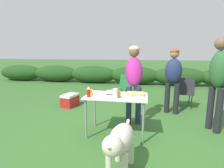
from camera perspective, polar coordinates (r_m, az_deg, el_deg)
ground_plane at (r=3.40m, az=1.36°, el=-15.93°), size 60.00×60.00×0.00m
shrub_hedge at (r=8.31m, az=7.23°, el=2.82°), size 14.40×0.90×0.83m
folding_table at (r=3.16m, az=1.42°, el=-5.09°), size 1.10×0.64×0.74m
food_tray at (r=3.15m, az=7.65°, el=-3.30°), size 0.36×0.25×0.06m
plate_stack at (r=3.25m, az=-4.58°, el=-3.09°), size 0.21×0.21×0.02m
mixing_bowl at (r=3.22m, az=-0.38°, el=-2.67°), size 0.23×0.23×0.08m
paper_cup_stack at (r=2.91m, az=1.05°, el=-3.18°), size 0.08×0.08×0.17m
ketchup_bottle at (r=3.04m, az=-7.66°, el=-2.66°), size 0.07×0.07×0.18m
spice_jar at (r=2.98m, az=2.26°, el=-2.93°), size 0.06×0.06×0.16m
mustard_bottle at (r=3.18m, az=-7.10°, el=-2.40°), size 0.08×0.08×0.14m
standing_person_in_olive_jacket at (r=3.71m, az=7.16°, el=2.91°), size 0.42×0.52×1.64m
standing_person_in_navy_coat at (r=3.77m, az=31.36°, el=2.30°), size 0.39×0.45×1.77m
standing_person_with_beanie at (r=4.46m, az=19.34°, el=2.82°), size 0.47×0.40×1.58m
dog at (r=2.22m, az=2.59°, el=-18.26°), size 0.35×1.02×0.67m
camp_chair_green_behind_table at (r=5.14m, az=22.42°, el=-2.02°), size 0.52×0.63×0.83m
camp_chair_near_hedge at (r=5.47m, az=5.50°, el=-0.55°), size 0.59×0.68×0.83m
cooler_box at (r=5.07m, az=-13.55°, el=-5.15°), size 0.41×0.54×0.34m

